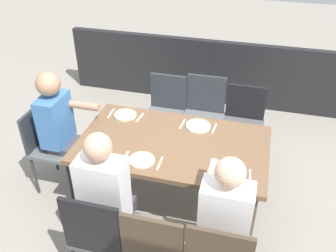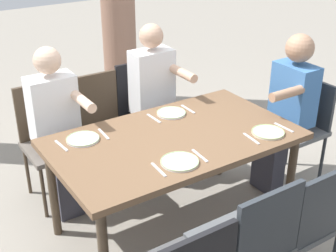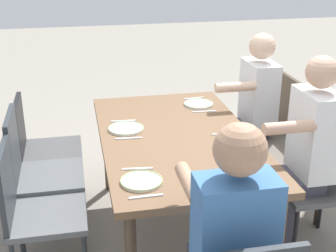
{
  "view_description": "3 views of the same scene",
  "coord_description": "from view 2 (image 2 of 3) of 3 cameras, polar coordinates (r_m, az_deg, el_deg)",
  "views": [
    {
      "loc": [
        -0.62,
        2.49,
        2.62
      ],
      "look_at": [
        0.06,
        -0.06,
        0.87
      ],
      "focal_mm": 39.07,
      "sensor_mm": 36.0,
      "label": 1
    },
    {
      "loc": [
        -1.54,
        -2.28,
        2.19
      ],
      "look_at": [
        0.01,
        0.1,
        0.78
      ],
      "focal_mm": 49.86,
      "sensor_mm": 36.0,
      "label": 2
    },
    {
      "loc": [
        2.71,
        -0.61,
        1.96
      ],
      "look_at": [
        -0.07,
        -0.04,
        0.79
      ],
      "focal_mm": 51.12,
      "sensor_mm": 36.0,
      "label": 3
    }
  ],
  "objects": [
    {
      "name": "dining_table",
      "position": [
        3.14,
        0.76,
        -2.42
      ],
      "size": [
        1.64,
        0.95,
        0.75
      ],
      "color": "brown",
      "rests_on": "ground"
    },
    {
      "name": "diner_guest_third",
      "position": [
        3.49,
        -13.24,
        -0.17
      ],
      "size": [
        0.35,
        0.49,
        1.27
      ],
      "color": "#3F3F4C",
      "rests_on": "ground"
    },
    {
      "name": "plate_2",
      "position": [
        3.42,
        0.4,
        1.61
      ],
      "size": [
        0.21,
        0.21,
        0.02
      ],
      "color": "white",
      "rests_on": "dining_table"
    },
    {
      "name": "spoon_0",
      "position": [
        3.16,
        -7.89,
        -0.97
      ],
      "size": [
        0.03,
        0.17,
        0.01
      ],
      "primitive_type": "cube",
      "rotation": [
        0.0,
        0.0,
        -0.07
      ],
      "color": "silver",
      "rests_on": "dining_table"
    },
    {
      "name": "fork_2",
      "position": [
        3.35,
        -1.74,
        0.94
      ],
      "size": [
        0.02,
        0.17,
        0.01
      ],
      "primitive_type": "cube",
      "rotation": [
        0.0,
        0.0,
        0.02
      ],
      "color": "silver",
      "rests_on": "dining_table"
    },
    {
      "name": "fork_1",
      "position": [
        2.73,
        -1.16,
        -5.36
      ],
      "size": [
        0.03,
        0.17,
        0.01
      ],
      "primitive_type": "cube",
      "rotation": [
        0.0,
        0.0,
        -0.07
      ],
      "color": "silver",
      "rests_on": "dining_table"
    },
    {
      "name": "spoon_3",
      "position": [
        3.32,
        13.97,
        -0.18
      ],
      "size": [
        0.02,
        0.17,
        0.01
      ],
      "primitive_type": "cube",
      "rotation": [
        0.0,
        0.0,
        0.03
      ],
      "color": "silver",
      "rests_on": "dining_table"
    },
    {
      "name": "fork_3",
      "position": [
        3.12,
        10.15,
        -1.53
      ],
      "size": [
        0.04,
        0.17,
        0.01
      ],
      "primitive_type": "cube",
      "rotation": [
        0.0,
        0.0,
        -0.11
      ],
      "color": "silver",
      "rests_on": "dining_table"
    },
    {
      "name": "spoon_1",
      "position": [
        2.88,
        3.91,
        -3.63
      ],
      "size": [
        0.03,
        0.17,
        0.01
      ],
      "primitive_type": "cube",
      "rotation": [
        0.0,
        0.0,
        -0.08
      ],
      "color": "silver",
      "rests_on": "dining_table"
    },
    {
      "name": "chair_mid_south",
      "position": [
        2.58,
        9.97,
        -13.81
      ],
      "size": [
        0.44,
        0.44,
        0.93
      ],
      "color": "#5B5E61",
      "rests_on": "ground"
    },
    {
      "name": "chair_head_east",
      "position": [
        3.96,
        15.75,
        0.36
      ],
      "size": [
        0.44,
        0.44,
        0.87
      ],
      "color": "#5B5E61",
      "rests_on": "ground"
    },
    {
      "name": "chair_east_north",
      "position": [
        4.04,
        -2.79,
        2.01
      ],
      "size": [
        0.44,
        0.44,
        0.93
      ],
      "color": "#4F4F50",
      "rests_on": "ground"
    },
    {
      "name": "plate_3",
      "position": [
        3.21,
        12.13,
        -0.74
      ],
      "size": [
        0.22,
        0.22,
        0.02
      ],
      "color": "silver",
      "rests_on": "dining_table"
    },
    {
      "name": "plate_1",
      "position": [
        2.8,
        1.44,
        -4.37
      ],
      "size": [
        0.23,
        0.23,
        0.02
      ],
      "color": "white",
      "rests_on": "dining_table"
    },
    {
      "name": "ground_plane",
      "position": [
        3.52,
        0.7,
        -12.16
      ],
      "size": [
        16.0,
        16.0,
        0.0
      ],
      "primitive_type": "plane",
      "color": "gray"
    },
    {
      "name": "fork_0",
      "position": [
        3.06,
        -12.93,
        -2.36
      ],
      "size": [
        0.03,
        0.17,
        0.01
      ],
      "primitive_type": "cube",
      "rotation": [
        0.0,
        0.0,
        0.08
      ],
      "color": "silver",
      "rests_on": "dining_table"
    },
    {
      "name": "plate_0",
      "position": [
        3.11,
        -10.37,
        -1.56
      ],
      "size": [
        0.22,
        0.22,
        0.02
      ],
      "color": "white",
      "rests_on": "dining_table"
    },
    {
      "name": "chair_west_north",
      "position": [
        3.73,
        -14.17,
        -1.11
      ],
      "size": [
        0.44,
        0.44,
        0.92
      ],
      "color": "#6A6158",
      "rests_on": "ground"
    },
    {
      "name": "spoon_2",
      "position": [
        3.5,
        2.45,
        2.09
      ],
      "size": [
        0.02,
        0.17,
        0.01
      ],
      "primitive_type": "cube",
      "rotation": [
        0.0,
        0.0,
        -0.02
      ],
      "color": "silver",
      "rests_on": "dining_table"
    },
    {
      "name": "diner_man_white",
      "position": [
        3.83,
        -1.41,
        3.32
      ],
      "size": [
        0.35,
        0.49,
        1.3
      ],
      "color": "#3F3F4C",
      "rests_on": "ground"
    },
    {
      "name": "chair_mid_north",
      "position": [
        3.86,
        -8.17,
        0.47
      ],
      "size": [
        0.44,
        0.44,
        0.9
      ],
      "color": "#6A6158",
      "rests_on": "ground"
    },
    {
      "name": "chair_east_south",
      "position": [
        2.85,
        16.32,
        -10.85
      ],
      "size": [
        0.44,
        0.44,
        0.89
      ],
      "color": "#5B5E61",
      "rests_on": "ground"
    },
    {
      "name": "diner_woman_green",
      "position": [
        3.77,
        14.32,
        2.06
      ],
      "size": [
        0.5,
        0.35,
        1.28
      ],
      "color": "#3F3F4C",
      "rests_on": "ground"
    }
  ]
}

